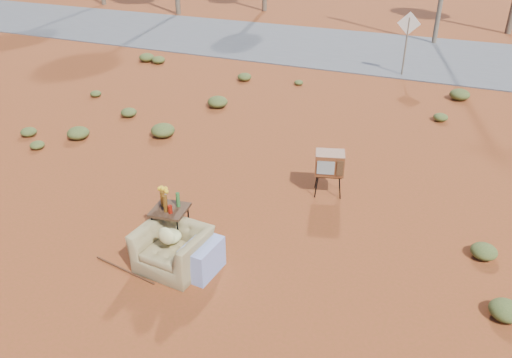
% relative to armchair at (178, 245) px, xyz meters
% --- Properties ---
extents(ground, '(140.00, 140.00, 0.00)m').
position_rel_armchair_xyz_m(ground, '(0.07, 0.49, -0.44)').
color(ground, maroon).
rests_on(ground, ground).
extents(highway, '(140.00, 7.00, 0.04)m').
position_rel_armchair_xyz_m(highway, '(0.07, 15.49, -0.42)').
color(highway, '#565659').
rests_on(highway, ground).
extents(armchair, '(1.32, 0.82, 0.95)m').
position_rel_armchair_xyz_m(armchair, '(0.00, 0.00, 0.00)').
color(armchair, olive).
rests_on(armchair, ground).
extents(tv_unit, '(0.68, 0.60, 0.92)m').
position_rel_armchair_xyz_m(tv_unit, '(1.54, 3.34, 0.25)').
color(tv_unit, black).
rests_on(tv_unit, ground).
extents(side_table, '(0.64, 0.64, 1.13)m').
position_rel_armchair_xyz_m(side_table, '(-0.41, 0.43, 0.39)').
color(side_table, '#3C2216').
rests_on(side_table, ground).
extents(rusty_bar, '(1.28, 0.23, 0.03)m').
position_rel_armchair_xyz_m(rusty_bar, '(-0.77, -0.44, -0.42)').
color(rusty_bar, '#502915').
rests_on(rusty_bar, ground).
extents(road_sign, '(0.78, 0.06, 2.19)m').
position_rel_armchair_xyz_m(road_sign, '(1.57, 12.49, 1.06)').
color(road_sign, brown).
rests_on(road_sign, ground).
extents(scrub_patch, '(17.49, 8.07, 0.33)m').
position_rel_armchair_xyz_m(scrub_patch, '(-0.76, 4.90, -0.30)').
color(scrub_patch, '#525726').
rests_on(scrub_patch, ground).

